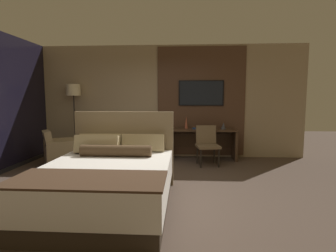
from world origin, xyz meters
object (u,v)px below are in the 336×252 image
(book, at_px, (197,128))
(vase_tall, at_px, (186,122))
(tv, at_px, (201,93))
(armchair_by_window, at_px, (61,152))
(floor_lamp, at_px, (74,96))
(bed, at_px, (109,181))
(desk, at_px, (201,139))
(vase_short, at_px, (223,126))
(desk_chair, at_px, (207,142))

(book, bearing_deg, vase_tall, 154.90)
(vase_tall, relative_size, book, 1.23)
(tv, xyz_separation_m, armchair_by_window, (-3.18, -0.95, -1.34))
(floor_lamp, bearing_deg, bed, -59.84)
(desk, relative_size, vase_tall, 5.58)
(bed, distance_m, vase_short, 3.52)
(bed, distance_m, vase_tall, 3.24)
(armchair_by_window, relative_size, vase_tall, 3.37)
(tv, xyz_separation_m, floor_lamp, (-3.17, -0.18, -0.07))
(tv, bearing_deg, bed, -114.67)
(floor_lamp, bearing_deg, desk, -0.79)
(armchair_by_window, distance_m, book, 3.19)
(tv, distance_m, vase_tall, 0.82)
(vase_tall, bearing_deg, desk, -12.78)
(bed, height_order, book, bed)
(vase_tall, height_order, vase_short, vase_tall)
(bed, bearing_deg, tv, 65.33)
(desk, distance_m, floor_lamp, 3.33)
(desk, bearing_deg, armchair_by_window, -167.20)
(desk, bearing_deg, tv, 90.00)
(tv, bearing_deg, book, -111.07)
(desk_chair, height_order, vase_short, vase_short)
(vase_short, bearing_deg, desk_chair, -131.33)
(desk, xyz_separation_m, vase_tall, (-0.37, 0.08, 0.39))
(armchair_by_window, height_order, vase_short, vase_short)
(desk_chair, bearing_deg, book, 103.61)
(desk_chair, height_order, vase_tall, vase_tall)
(desk, distance_m, vase_tall, 0.54)
(tv, relative_size, floor_lamp, 0.61)
(vase_short, bearing_deg, bed, -124.35)
(floor_lamp, bearing_deg, desk_chair, -9.90)
(tv, height_order, vase_tall, tv)
(desk_chair, xyz_separation_m, floor_lamp, (-3.26, 0.57, 1.03))
(floor_lamp, xyz_separation_m, vase_short, (3.69, -0.08, -0.72))
(bed, relative_size, book, 8.72)
(tv, height_order, desk_chair, tv)
(vase_short, xyz_separation_m, book, (-0.63, -0.00, -0.07))
(bed, height_order, armchair_by_window, bed)
(armchair_by_window, relative_size, book, 4.15)
(bed, xyz_separation_m, desk_chair, (1.54, 2.39, 0.15))
(vase_tall, bearing_deg, book, -25.10)
(tv, relative_size, vase_tall, 3.71)
(armchair_by_window, height_order, floor_lamp, floor_lamp)
(tv, xyz_separation_m, vase_short, (0.53, -0.26, -0.79))
(desk_chair, bearing_deg, vase_short, 39.96)
(bed, bearing_deg, vase_tall, 70.26)
(bed, xyz_separation_m, vase_short, (1.97, 2.88, 0.46))
(desk_chair, relative_size, floor_lamp, 0.48)
(vase_tall, bearing_deg, vase_short, -7.80)
(bed, xyz_separation_m, desk, (1.44, 2.92, 0.14))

